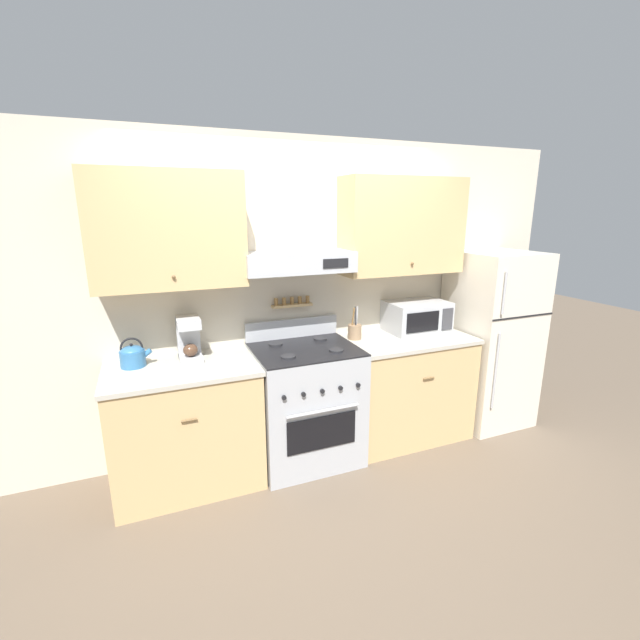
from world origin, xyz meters
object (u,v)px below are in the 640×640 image
(stove_range, at_px, (306,403))
(tea_kettle, at_px, (133,355))
(utensil_crock, at_px, (355,331))
(refrigerator, at_px, (490,338))
(microwave, at_px, (416,316))
(coffee_maker, at_px, (189,337))

(stove_range, xyz_separation_m, tea_kettle, (-1.23, 0.14, 0.52))
(stove_range, relative_size, utensil_crock, 3.96)
(refrigerator, relative_size, utensil_crock, 5.82)
(microwave, bearing_deg, utensil_crock, -178.37)
(utensil_crock, bearing_deg, refrigerator, -6.46)
(refrigerator, relative_size, tea_kettle, 7.44)
(tea_kettle, bearing_deg, microwave, 0.43)
(refrigerator, height_order, coffee_maker, refrigerator)
(stove_range, height_order, tea_kettle, tea_kettle)
(tea_kettle, relative_size, coffee_maker, 0.69)
(refrigerator, relative_size, microwave, 3.02)
(stove_range, xyz_separation_m, microwave, (1.13, 0.16, 0.58))
(microwave, xyz_separation_m, utensil_crock, (-0.63, -0.02, -0.07))
(tea_kettle, xyz_separation_m, coffee_maker, (0.39, 0.03, 0.08))
(stove_range, relative_size, coffee_maker, 3.52)
(refrigerator, bearing_deg, utensil_crock, 173.54)
(refrigerator, xyz_separation_m, coffee_maker, (-2.70, 0.19, 0.27))
(tea_kettle, relative_size, microwave, 0.41)
(tea_kettle, height_order, coffee_maker, coffee_maker)
(utensil_crock, bearing_deg, microwave, 1.63)
(refrigerator, bearing_deg, coffee_maker, 176.04)
(refrigerator, distance_m, tea_kettle, 3.10)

